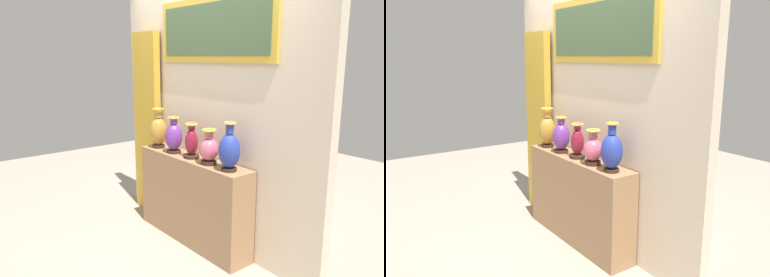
{
  "view_description": "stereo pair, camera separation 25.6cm",
  "coord_description": "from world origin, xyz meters",
  "views": [
    {
      "loc": [
        2.73,
        -2.18,
        1.82
      ],
      "look_at": [
        0.0,
        0.0,
        1.05
      ],
      "focal_mm": 35.04,
      "sensor_mm": 36.0,
      "label": 1
    },
    {
      "loc": [
        2.88,
        -1.98,
        1.82
      ],
      "look_at": [
        0.0,
        0.0,
        1.05
      ],
      "focal_mm": 35.04,
      "sensor_mm": 36.0,
      "label": 2
    }
  ],
  "objects": [
    {
      "name": "vase_burgundy",
      "position": [
        0.01,
        -0.01,
        1.01
      ],
      "size": [
        0.15,
        0.15,
        0.34
      ],
      "color": "#382319",
      "rests_on": "display_shelf"
    },
    {
      "name": "vase_rose",
      "position": [
        0.28,
        -0.03,
        1.0
      ],
      "size": [
        0.18,
        0.18,
        0.32
      ],
      "color": "#382319",
      "rests_on": "display_shelf"
    },
    {
      "name": "curtain_gold",
      "position": [
        -0.93,
        0.08,
        1.04
      ],
      "size": [
        0.45,
        0.08,
        2.08
      ],
      "primitive_type": "cube",
      "color": "gold",
      "rests_on": "ground_plane"
    },
    {
      "name": "vase_cobalt",
      "position": [
        0.53,
        -0.02,
        1.04
      ],
      "size": [
        0.19,
        0.19,
        0.42
      ],
      "color": "#382319",
      "rests_on": "display_shelf"
    },
    {
      "name": "back_wall",
      "position": [
        0.01,
        0.2,
        1.35
      ],
      "size": [
        2.71,
        0.14,
        2.64
      ],
      "color": "beige",
      "rests_on": "ground_plane"
    },
    {
      "name": "vase_violet",
      "position": [
        -0.26,
        -0.03,
        1.02
      ],
      "size": [
        0.17,
        0.17,
        0.37
      ],
      "color": "#382319",
      "rests_on": "display_shelf"
    },
    {
      "name": "ground_plane",
      "position": [
        0.0,
        0.0,
        0.0
      ],
      "size": [
        8.71,
        8.71,
        0.0
      ],
      "primitive_type": "plane",
      "color": "gray"
    },
    {
      "name": "vase_ochre",
      "position": [
        -0.54,
        -0.02,
        1.04
      ],
      "size": [
        0.18,
        0.18,
        0.42
      ],
      "color": "#382319",
      "rests_on": "display_shelf"
    },
    {
      "name": "display_shelf",
      "position": [
        0.0,
        0.0,
        0.43
      ],
      "size": [
        1.4,
        0.28,
        0.86
      ],
      "primitive_type": "cube",
      "color": "#99704C",
      "rests_on": "ground_plane"
    }
  ]
}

